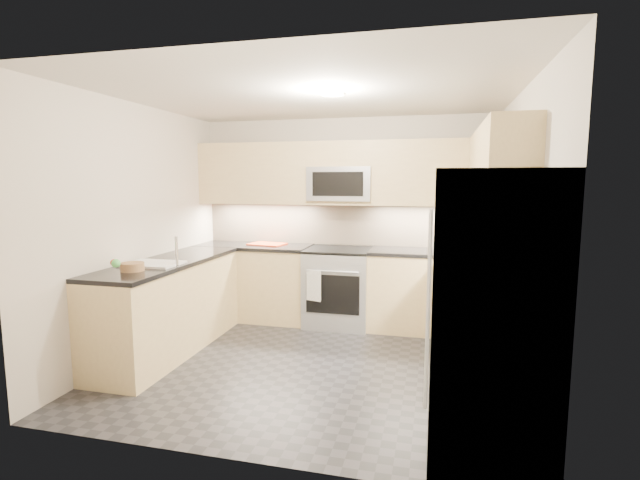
% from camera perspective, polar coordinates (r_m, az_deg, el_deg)
% --- Properties ---
extents(floor, '(3.60, 3.20, 0.00)m').
position_cam_1_polar(floor, '(4.58, -1.09, -14.99)').
color(floor, '#222227').
rests_on(floor, ground).
extents(ceiling, '(3.60, 3.20, 0.02)m').
position_cam_1_polar(ceiling, '(4.30, -1.17, 17.53)').
color(ceiling, beige).
rests_on(ceiling, wall_back).
extents(wall_back, '(3.60, 0.02, 2.50)m').
position_cam_1_polar(wall_back, '(5.82, 2.96, 2.49)').
color(wall_back, beige).
rests_on(wall_back, floor).
extents(wall_front, '(3.60, 0.02, 2.50)m').
position_cam_1_polar(wall_front, '(2.76, -9.76, -2.90)').
color(wall_front, beige).
rests_on(wall_front, floor).
extents(wall_left, '(0.02, 3.20, 2.50)m').
position_cam_1_polar(wall_left, '(5.04, -21.33, 1.26)').
color(wall_left, beige).
rests_on(wall_left, floor).
extents(wall_right, '(0.02, 3.20, 2.50)m').
position_cam_1_polar(wall_right, '(4.18, 23.46, 0.02)').
color(wall_right, beige).
rests_on(wall_right, floor).
extents(base_cab_back_left, '(1.42, 0.60, 0.90)m').
position_cam_1_polar(base_cab_back_left, '(5.96, -8.04, -5.25)').
color(base_cab_back_left, '#DEC185').
rests_on(base_cab_back_left, floor).
extents(base_cab_back_right, '(1.42, 0.60, 0.90)m').
position_cam_1_polar(base_cab_back_right, '(5.54, 13.50, -6.33)').
color(base_cab_back_right, '#DEC185').
rests_on(base_cab_back_right, floor).
extents(base_cab_right, '(0.60, 1.70, 0.90)m').
position_cam_1_polar(base_cab_right, '(4.45, 18.74, -9.89)').
color(base_cab_right, '#DEC185').
rests_on(base_cab_right, floor).
extents(base_cab_peninsula, '(0.60, 2.00, 0.90)m').
position_cam_1_polar(base_cab_peninsula, '(5.01, -18.07, -7.93)').
color(base_cab_peninsula, '#DEC185').
rests_on(base_cab_peninsula, floor).
extents(countertop_back_left, '(1.42, 0.63, 0.04)m').
position_cam_1_polar(countertop_back_left, '(5.87, -8.13, -0.77)').
color(countertop_back_left, black).
rests_on(countertop_back_left, base_cab_back_left).
extents(countertop_back_right, '(1.42, 0.63, 0.04)m').
position_cam_1_polar(countertop_back_right, '(5.45, 13.65, -1.52)').
color(countertop_back_right, black).
rests_on(countertop_back_right, base_cab_back_right).
extents(countertop_right, '(0.63, 1.70, 0.04)m').
position_cam_1_polar(countertop_right, '(4.34, 18.99, -3.94)').
color(countertop_right, black).
rests_on(countertop_right, base_cab_right).
extents(countertop_peninsula, '(0.63, 2.00, 0.04)m').
position_cam_1_polar(countertop_peninsula, '(4.91, -18.29, -2.63)').
color(countertop_peninsula, black).
rests_on(countertop_peninsula, base_cab_peninsula).
extents(upper_cab_back, '(3.60, 0.35, 0.75)m').
position_cam_1_polar(upper_cab_back, '(5.62, 2.66, 8.19)').
color(upper_cab_back, '#DEC185').
rests_on(upper_cab_back, wall_back).
extents(upper_cab_right, '(0.35, 1.95, 0.75)m').
position_cam_1_polar(upper_cab_right, '(4.40, 20.98, 7.99)').
color(upper_cab_right, '#DEC185').
rests_on(upper_cab_right, wall_right).
extents(backsplash_back, '(3.60, 0.01, 0.51)m').
position_cam_1_polar(backsplash_back, '(5.82, 2.95, 1.94)').
color(backsplash_back, tan).
rests_on(backsplash_back, wall_back).
extents(backsplash_right, '(0.01, 2.30, 0.51)m').
position_cam_1_polar(backsplash_right, '(4.63, 22.45, 0.03)').
color(backsplash_right, tan).
rests_on(backsplash_right, wall_right).
extents(gas_range, '(0.76, 0.65, 0.91)m').
position_cam_1_polar(gas_range, '(5.62, 2.27, -5.88)').
color(gas_range, '#A2A5AA').
rests_on(gas_range, floor).
extents(range_cooktop, '(0.76, 0.65, 0.03)m').
position_cam_1_polar(range_cooktop, '(5.54, 2.30, -1.24)').
color(range_cooktop, black).
rests_on(range_cooktop, gas_range).
extents(oven_door_glass, '(0.62, 0.02, 0.45)m').
position_cam_1_polar(oven_door_glass, '(5.31, 1.55, -6.72)').
color(oven_door_glass, black).
rests_on(oven_door_glass, gas_range).
extents(oven_handle, '(0.60, 0.02, 0.02)m').
position_cam_1_polar(oven_handle, '(5.23, 1.51, -3.90)').
color(oven_handle, '#B2B5BA').
rests_on(oven_handle, gas_range).
extents(microwave, '(0.76, 0.40, 0.40)m').
position_cam_1_polar(microwave, '(5.60, 2.60, 6.92)').
color(microwave, '#94969B').
rests_on(microwave, upper_cab_back).
extents(microwave_door, '(0.60, 0.01, 0.28)m').
position_cam_1_polar(microwave_door, '(5.40, 2.17, 6.91)').
color(microwave_door, black).
rests_on(microwave_door, microwave).
extents(refrigerator, '(0.70, 0.90, 1.80)m').
position_cam_1_polar(refrigerator, '(3.08, 20.16, -8.89)').
color(refrigerator, '#A3A6AB').
rests_on(refrigerator, floor).
extents(fridge_handle_left, '(0.02, 0.02, 1.20)m').
position_cam_1_polar(fridge_handle_left, '(2.87, 13.15, -8.76)').
color(fridge_handle_left, '#B2B5BA').
rests_on(fridge_handle_left, refrigerator).
extents(fridge_handle_right, '(0.02, 0.02, 1.20)m').
position_cam_1_polar(fridge_handle_right, '(3.22, 13.25, -7.01)').
color(fridge_handle_right, '#B2B5BA').
rests_on(fridge_handle_right, refrigerator).
extents(sink_basin, '(0.52, 0.38, 0.16)m').
position_cam_1_polar(sink_basin, '(4.71, -19.88, -3.60)').
color(sink_basin, white).
rests_on(sink_basin, base_cab_peninsula).
extents(faucet, '(0.03, 0.03, 0.28)m').
position_cam_1_polar(faucet, '(4.54, -17.26, -1.33)').
color(faucet, silver).
rests_on(faucet, countertop_peninsula).
extents(utensil_bowl, '(0.33, 0.33, 0.16)m').
position_cam_1_polar(utensil_bowl, '(5.47, 19.48, -0.66)').
color(utensil_bowl, '#4EB852').
rests_on(utensil_bowl, countertop_back_right).
extents(cutting_board, '(0.48, 0.38, 0.01)m').
position_cam_1_polar(cutting_board, '(5.87, -6.52, -0.49)').
color(cutting_board, red).
rests_on(cutting_board, countertop_back_left).
extents(fruit_basket, '(0.25, 0.25, 0.07)m').
position_cam_1_polar(fruit_basket, '(4.44, -22.09, -3.08)').
color(fruit_basket, '#9B7148').
rests_on(fruit_basket, countertop_peninsula).
extents(fruit_apple, '(0.06, 0.06, 0.06)m').
position_cam_1_polar(fruit_apple, '(4.24, -24.00, -2.57)').
color(fruit_apple, '#AA2513').
rests_on(fruit_apple, fruit_basket).
extents(fruit_pear, '(0.07, 0.07, 0.07)m').
position_cam_1_polar(fruit_pear, '(4.20, -23.82, -2.65)').
color(fruit_pear, '#50B84E').
rests_on(fruit_pear, fruit_basket).
extents(dish_towel_check, '(0.18, 0.07, 0.35)m').
position_cam_1_polar(dish_towel_check, '(5.30, -0.79, -5.64)').
color(dish_towel_check, white).
rests_on(dish_towel_check, oven_handle).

